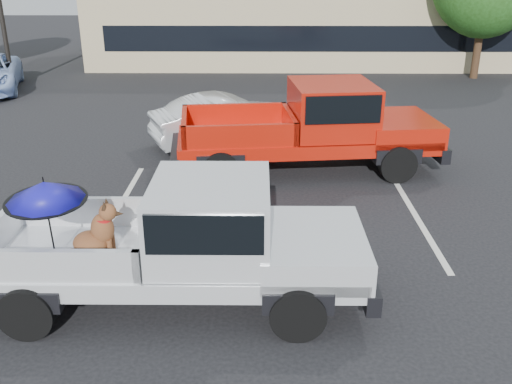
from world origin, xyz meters
TOP-DOWN VIEW (x-y plane):
  - ground at (0.00, 0.00)m, footprint 90.00×90.00m
  - stripe_left at (-3.00, 2.00)m, footprint 0.12×5.00m
  - stripe_right at (3.00, 2.00)m, footprint 0.12×5.00m
  - silver_pickup at (-1.04, -1.23)m, footprint 5.69×2.13m
  - red_pickup at (1.39, 4.55)m, footprint 6.53×2.87m
  - silver_sedan at (-0.99, 6.50)m, footprint 4.35×3.01m

SIDE VIEW (x-z plane):
  - ground at x=0.00m, z-range 0.00..0.00m
  - stripe_left at x=-3.00m, z-range 0.00..0.01m
  - stripe_right at x=3.00m, z-range 0.00..0.01m
  - silver_sedan at x=-0.99m, z-range 0.00..1.36m
  - silver_pickup at x=-1.04m, z-range 0.02..2.08m
  - red_pickup at x=1.39m, z-range 0.10..2.18m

